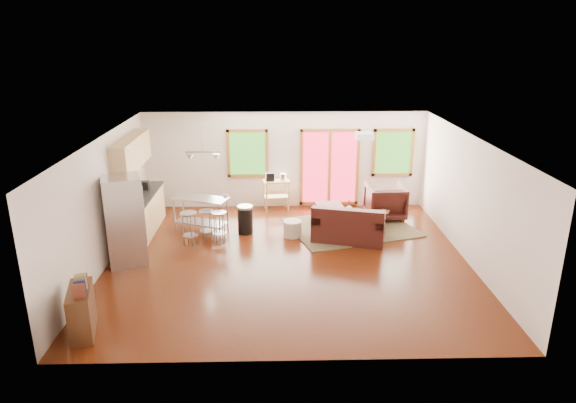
{
  "coord_description": "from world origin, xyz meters",
  "views": [
    {
      "loc": [
        -0.25,
        -9.91,
        4.62
      ],
      "look_at": [
        0.0,
        0.3,
        1.2
      ],
      "focal_mm": 32.0,
      "sensor_mm": 36.0,
      "label": 1
    }
  ],
  "objects_px": {
    "armchair": "(385,200)",
    "kitchen_cart": "(276,184)",
    "coffee_table": "(362,218)",
    "refrigerator": "(125,221)",
    "ottoman": "(329,213)",
    "rug": "(351,227)",
    "island": "(201,208)",
    "loveseat": "(349,226)"
  },
  "relations": [
    {
      "from": "coffee_table",
      "to": "refrigerator",
      "type": "bearing_deg",
      "value": -161.47
    },
    {
      "from": "kitchen_cart",
      "to": "rug",
      "type": "bearing_deg",
      "value": -36.97
    },
    {
      "from": "coffee_table",
      "to": "kitchen_cart",
      "type": "bearing_deg",
      "value": 144.61
    },
    {
      "from": "loveseat",
      "to": "island",
      "type": "relative_size",
      "value": 1.25
    },
    {
      "from": "coffee_table",
      "to": "island",
      "type": "bearing_deg",
      "value": 179.9
    },
    {
      "from": "coffee_table",
      "to": "armchair",
      "type": "height_order",
      "value": "armchair"
    },
    {
      "from": "rug",
      "to": "ottoman",
      "type": "xyz_separation_m",
      "value": [
        -0.48,
        0.5,
        0.2
      ]
    },
    {
      "from": "coffee_table",
      "to": "ottoman",
      "type": "relative_size",
      "value": 1.47
    },
    {
      "from": "island",
      "to": "rug",
      "type": "bearing_deg",
      "value": 1.42
    },
    {
      "from": "rug",
      "to": "coffee_table",
      "type": "relative_size",
      "value": 3.01
    },
    {
      "from": "armchair",
      "to": "island",
      "type": "bearing_deg",
      "value": 7.29
    },
    {
      "from": "coffee_table",
      "to": "kitchen_cart",
      "type": "distance_m",
      "value": 2.58
    },
    {
      "from": "rug",
      "to": "loveseat",
      "type": "bearing_deg",
      "value": -102.33
    },
    {
      "from": "armchair",
      "to": "kitchen_cart",
      "type": "relative_size",
      "value": 0.93
    },
    {
      "from": "island",
      "to": "coffee_table",
      "type": "bearing_deg",
      "value": -0.1
    },
    {
      "from": "coffee_table",
      "to": "armchair",
      "type": "xyz_separation_m",
      "value": [
        0.72,
        0.78,
        0.18
      ]
    },
    {
      "from": "coffee_table",
      "to": "island",
      "type": "distance_m",
      "value": 3.89
    },
    {
      "from": "rug",
      "to": "coffee_table",
      "type": "bearing_deg",
      "value": -21.52
    },
    {
      "from": "ottoman",
      "to": "island",
      "type": "xyz_separation_m",
      "value": [
        -3.16,
        -0.59,
        0.37
      ]
    },
    {
      "from": "loveseat",
      "to": "refrigerator",
      "type": "height_order",
      "value": "refrigerator"
    },
    {
      "from": "ottoman",
      "to": "armchair",
      "type": "bearing_deg",
      "value": 7.27
    },
    {
      "from": "refrigerator",
      "to": "ottoman",
      "type": "bearing_deg",
      "value": 8.01
    },
    {
      "from": "loveseat",
      "to": "island",
      "type": "distance_m",
      "value": 3.54
    },
    {
      "from": "loveseat",
      "to": "coffee_table",
      "type": "height_order",
      "value": "loveseat"
    },
    {
      "from": "kitchen_cart",
      "to": "armchair",
      "type": "bearing_deg",
      "value": -13.96
    },
    {
      "from": "rug",
      "to": "refrigerator",
      "type": "distance_m",
      "value": 5.33
    },
    {
      "from": "loveseat",
      "to": "rug",
      "type": "bearing_deg",
      "value": 92.24
    },
    {
      "from": "coffee_table",
      "to": "island",
      "type": "xyz_separation_m",
      "value": [
        -3.88,
        0.01,
        0.28
      ]
    },
    {
      "from": "rug",
      "to": "refrigerator",
      "type": "relative_size",
      "value": 1.55
    },
    {
      "from": "armchair",
      "to": "island",
      "type": "relative_size",
      "value": 0.67
    },
    {
      "from": "loveseat",
      "to": "coffee_table",
      "type": "relative_size",
      "value": 1.88
    },
    {
      "from": "rug",
      "to": "loveseat",
      "type": "xyz_separation_m",
      "value": [
        -0.17,
        -0.76,
        0.33
      ]
    },
    {
      "from": "ottoman",
      "to": "kitchen_cart",
      "type": "bearing_deg",
      "value": 146.93
    },
    {
      "from": "refrigerator",
      "to": "island",
      "type": "height_order",
      "value": "refrigerator"
    },
    {
      "from": "coffee_table",
      "to": "ottoman",
      "type": "height_order",
      "value": "ottoman"
    },
    {
      "from": "loveseat",
      "to": "kitchen_cart",
      "type": "bearing_deg",
      "value": 142.45
    },
    {
      "from": "loveseat",
      "to": "armchair",
      "type": "distance_m",
      "value": 1.85
    },
    {
      "from": "refrigerator",
      "to": "kitchen_cart",
      "type": "height_order",
      "value": "refrigerator"
    },
    {
      "from": "rug",
      "to": "kitchen_cart",
      "type": "relative_size",
      "value": 2.74
    },
    {
      "from": "loveseat",
      "to": "kitchen_cart",
      "type": "relative_size",
      "value": 1.71
    },
    {
      "from": "armchair",
      "to": "island",
      "type": "distance_m",
      "value": 4.67
    },
    {
      "from": "rug",
      "to": "coffee_table",
      "type": "distance_m",
      "value": 0.39
    }
  ]
}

